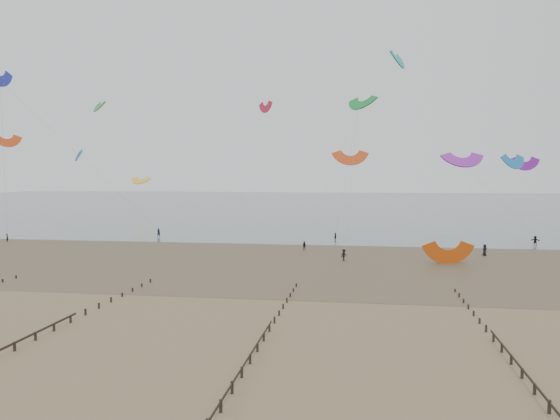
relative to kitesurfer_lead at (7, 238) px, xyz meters
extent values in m
plane|color=brown|center=(57.37, -46.10, -0.81)|extent=(500.00, 500.00, 0.00)
plane|color=#475654|center=(57.37, 153.90, -0.78)|extent=(500.00, 500.00, 0.00)
plane|color=#473A28|center=(57.37, -11.10, -0.80)|extent=(500.00, 500.00, 0.00)
ellipsoid|color=slate|center=(39.37, -24.10, -0.80)|extent=(23.60, 14.36, 0.01)
ellipsoid|color=slate|center=(69.37, -8.10, -0.80)|extent=(33.64, 18.32, 0.01)
ellipsoid|color=slate|center=(17.37, -6.10, -0.80)|extent=(26.95, 14.22, 0.01)
cube|color=black|center=(25.37, -36.73, -0.62)|extent=(0.16, 0.16, 0.48)
cube|color=black|center=(25.37, -34.10, -0.64)|extent=(0.16, 0.16, 0.45)
cube|color=black|center=(43.37, -60.41, -0.49)|extent=(0.16, 0.16, 0.74)
cube|color=black|center=(43.37, -57.78, -0.51)|extent=(0.16, 0.16, 0.71)
cube|color=black|center=(43.37, -55.15, -0.52)|extent=(0.16, 0.16, 0.68)
cube|color=black|center=(43.37, -52.52, -0.54)|extent=(0.16, 0.16, 0.65)
cube|color=black|center=(43.37, -49.88, -0.55)|extent=(0.16, 0.16, 0.62)
cube|color=black|center=(43.37, -47.25, -0.56)|extent=(0.16, 0.16, 0.59)
cube|color=black|center=(43.37, -44.62, -0.58)|extent=(0.16, 0.16, 0.57)
cube|color=black|center=(43.37, -41.99, -0.59)|extent=(0.16, 0.16, 0.54)
cube|color=black|center=(43.37, -39.36, -0.61)|extent=(0.16, 0.16, 0.51)
cube|color=black|center=(43.37, -36.73, -0.62)|extent=(0.16, 0.16, 0.48)
cube|color=black|center=(43.37, -34.10, -0.64)|extent=(0.16, 0.16, 0.45)
cube|color=black|center=(61.37, -68.31, -0.45)|extent=(0.16, 0.16, 0.83)
cube|color=black|center=(61.37, -65.67, -0.46)|extent=(0.16, 0.16, 0.80)
cube|color=black|center=(61.37, -63.04, -0.48)|extent=(0.16, 0.16, 0.77)
cube|color=black|center=(61.37, -60.41, -0.49)|extent=(0.16, 0.16, 0.74)
cube|color=black|center=(61.37, -57.78, -0.51)|extent=(0.16, 0.16, 0.71)
cube|color=black|center=(61.37, -55.15, -0.52)|extent=(0.16, 0.16, 0.68)
cube|color=black|center=(61.37, -52.52, -0.54)|extent=(0.16, 0.16, 0.65)
cube|color=black|center=(61.37, -49.88, -0.55)|extent=(0.16, 0.16, 0.62)
cube|color=black|center=(61.37, -47.25, -0.56)|extent=(0.16, 0.16, 0.59)
cube|color=black|center=(61.37, -44.62, -0.58)|extent=(0.16, 0.16, 0.57)
cube|color=black|center=(61.37, -41.99, -0.59)|extent=(0.16, 0.16, 0.54)
cube|color=black|center=(61.37, -39.36, -0.61)|extent=(0.16, 0.16, 0.51)
cube|color=black|center=(61.37, -36.73, -0.62)|extent=(0.16, 0.16, 0.48)
cube|color=black|center=(61.37, -34.10, -0.64)|extent=(0.16, 0.16, 0.45)
cube|color=black|center=(61.37, -67.85, -0.19)|extent=(0.06, 32.50, 0.18)
cube|color=black|center=(79.37, -65.67, -0.46)|extent=(0.16, 0.16, 0.80)
cube|color=black|center=(79.37, -63.04, -0.48)|extent=(0.16, 0.16, 0.77)
cube|color=black|center=(79.37, -60.41, -0.49)|extent=(0.16, 0.16, 0.74)
cube|color=black|center=(79.37, -57.78, -0.51)|extent=(0.16, 0.16, 0.71)
cube|color=black|center=(79.37, -55.15, -0.52)|extent=(0.16, 0.16, 0.68)
cube|color=black|center=(79.37, -52.52, -0.54)|extent=(0.16, 0.16, 0.65)
cube|color=black|center=(79.37, -49.88, -0.55)|extent=(0.16, 0.16, 0.62)
cube|color=black|center=(79.37, -47.25, -0.56)|extent=(0.16, 0.16, 0.59)
cube|color=black|center=(79.37, -44.62, -0.58)|extent=(0.16, 0.16, 0.57)
cube|color=black|center=(79.37, -41.99, -0.59)|extent=(0.16, 0.16, 0.54)
cube|color=black|center=(79.37, -39.36, -0.61)|extent=(0.16, 0.16, 0.51)
cube|color=black|center=(79.37, -36.73, -0.62)|extent=(0.16, 0.16, 0.48)
cube|color=black|center=(79.37, -34.10, -0.64)|extent=(0.16, 0.16, 0.45)
imported|color=black|center=(0.00, 0.00, 0.00)|extent=(0.71, 0.64, 1.62)
imported|color=black|center=(66.20, -13.70, 0.10)|extent=(1.29, 1.33, 1.82)
imported|color=black|center=(26.33, 12.30, 0.13)|extent=(0.81, 0.69, 1.88)
imported|color=black|center=(58.90, -2.65, -0.06)|extent=(0.90, 0.81, 1.51)
imported|color=black|center=(63.70, 9.45, 0.10)|extent=(0.63, 1.13, 1.83)
imported|color=black|center=(88.65, -4.84, 0.12)|extent=(0.91, 1.08, 1.87)
imported|color=black|center=(100.74, 9.86, 0.10)|extent=(1.71, 1.36, 1.82)
camera|label=1|loc=(69.10, -96.94, 12.41)|focal=35.00mm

